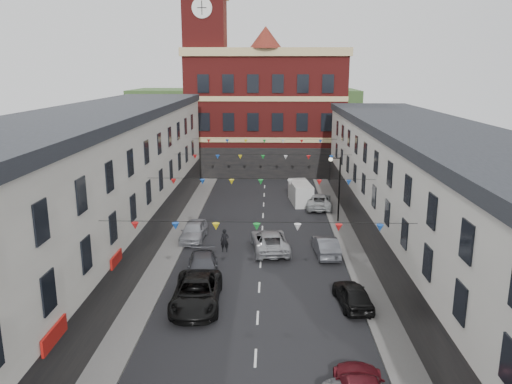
# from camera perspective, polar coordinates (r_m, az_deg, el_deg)

# --- Properties ---
(ground) EXTENTS (160.00, 160.00, 0.00)m
(ground) POSITION_cam_1_polar(r_m,az_deg,el_deg) (32.22, 0.37, -10.84)
(ground) COLOR black
(ground) RESTS_ON ground
(pavement_left) EXTENTS (1.80, 64.00, 0.15)m
(pavement_left) POSITION_cam_1_polar(r_m,az_deg,el_deg) (34.84, -11.11, -9.02)
(pavement_left) COLOR #605E5B
(pavement_left) RESTS_ON ground
(pavement_right) EXTENTS (1.80, 64.00, 0.15)m
(pavement_right) POSITION_cam_1_polar(r_m,az_deg,el_deg) (34.59, 12.11, -9.25)
(pavement_right) COLOR #605E5B
(pavement_right) RESTS_ON ground
(terrace_left) EXTENTS (8.40, 56.00, 10.70)m
(terrace_left) POSITION_cam_1_polar(r_m,az_deg,el_deg) (33.71, -20.02, -0.93)
(terrace_left) COLOR beige
(terrace_left) RESTS_ON ground
(terrace_right) EXTENTS (8.40, 56.00, 9.70)m
(terrace_right) POSITION_cam_1_polar(r_m,az_deg,el_deg) (33.39, 21.10, -2.05)
(terrace_right) COLOR silver
(terrace_right) RESTS_ON ground
(civic_building) EXTENTS (20.60, 13.30, 18.50)m
(civic_building) POSITION_cam_1_polar(r_m,az_deg,el_deg) (67.44, 1.12, 9.30)
(civic_building) COLOR maroon
(civic_building) RESTS_ON ground
(clock_tower) EXTENTS (5.60, 5.60, 30.00)m
(clock_tower) POSITION_cam_1_polar(r_m,az_deg,el_deg) (64.81, -5.76, 15.07)
(clock_tower) COLOR maroon
(clock_tower) RESTS_ON ground
(distant_hill) EXTENTS (40.00, 14.00, 10.00)m
(distant_hill) POSITION_cam_1_polar(r_m,az_deg,el_deg) (91.78, -1.27, 8.53)
(distant_hill) COLOR #355226
(distant_hill) RESTS_ON ground
(street_lamp) EXTENTS (1.10, 0.36, 6.00)m
(street_lamp) POSITION_cam_1_polar(r_m,az_deg,el_deg) (44.71, 9.21, 1.32)
(street_lamp) COLOR black
(street_lamp) RESTS_ON ground
(car_left_c) EXTENTS (2.94, 6.00, 1.64)m
(car_left_c) POSITION_cam_1_polar(r_m,az_deg,el_deg) (29.78, -6.82, -11.37)
(car_left_c) COLOR black
(car_left_c) RESTS_ON ground
(car_left_d) EXTENTS (2.61, 5.14, 1.43)m
(car_left_d) POSITION_cam_1_polar(r_m,az_deg,el_deg) (33.60, -6.12, -8.53)
(car_left_d) COLOR #42444A
(car_left_d) RESTS_ON ground
(car_left_e) EXTENTS (2.00, 4.63, 1.56)m
(car_left_e) POSITION_cam_1_polar(r_m,az_deg,el_deg) (40.72, -7.12, -4.42)
(car_left_e) COLOR #9C9DA4
(car_left_e) RESTS_ON ground
(car_right_d) EXTENTS (2.16, 4.33, 1.42)m
(car_right_d) POSITION_cam_1_polar(r_m,az_deg,el_deg) (30.15, 10.99, -11.44)
(car_right_d) COLOR black
(car_right_d) RESTS_ON ground
(car_right_e) EXTENTS (1.84, 4.48, 1.45)m
(car_right_e) POSITION_cam_1_polar(r_m,az_deg,el_deg) (37.56, 7.97, -6.12)
(car_right_e) COLOR #575960
(car_right_e) RESTS_ON ground
(car_right_f) EXTENTS (2.79, 5.44, 1.47)m
(car_right_f) POSITION_cam_1_polar(r_m,az_deg,el_deg) (49.99, 7.18, -1.02)
(car_right_f) COLOR #A3A6A8
(car_right_f) RESTS_ON ground
(moving_car) EXTENTS (3.27, 5.92, 1.57)m
(moving_car) POSITION_cam_1_polar(r_m,az_deg,el_deg) (38.11, 1.59, -5.59)
(moving_car) COLOR #A1A2A8
(moving_car) RESTS_ON ground
(white_van) EXTENTS (2.41, 5.00, 2.13)m
(white_van) POSITION_cam_1_polar(r_m,az_deg,el_deg) (51.64, 5.11, -0.11)
(white_van) COLOR silver
(white_van) RESTS_ON ground
(pedestrian) EXTENTS (0.65, 0.44, 1.77)m
(pedestrian) POSITION_cam_1_polar(r_m,az_deg,el_deg) (37.92, -3.60, -5.55)
(pedestrian) COLOR black
(pedestrian) RESTS_ON ground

